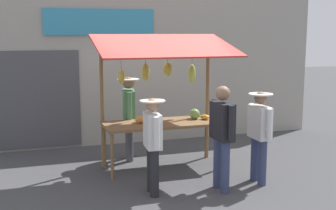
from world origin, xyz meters
The scene contains 7 objects.
ground_plane centered at (0.00, 0.00, 0.00)m, with size 40.00×40.00×0.00m, color #424244.
street_backdrop centered at (0.05, -2.20, 1.70)m, with size 9.00×0.30×3.40m.
market_stall centered at (-0.03, -0.02, 1.53)m, with size 2.50×1.46×2.50m.
vendor_with_sunhat centered at (0.47, -0.75, 0.99)m, with size 0.43×0.70×1.66m.
shopper_in_grey_tee centered at (0.56, 1.25, 0.89)m, with size 0.40×0.67×1.53m.
shopper_with_ponytail centered at (-1.29, 1.30, 0.91)m, with size 0.40×0.68×1.56m.
shopper_in_striped_shirt centered at (-0.54, 1.43, 0.99)m, with size 0.23×0.72×1.70m.
Camera 1 is at (2.42, 7.71, 2.54)m, focal length 47.47 mm.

